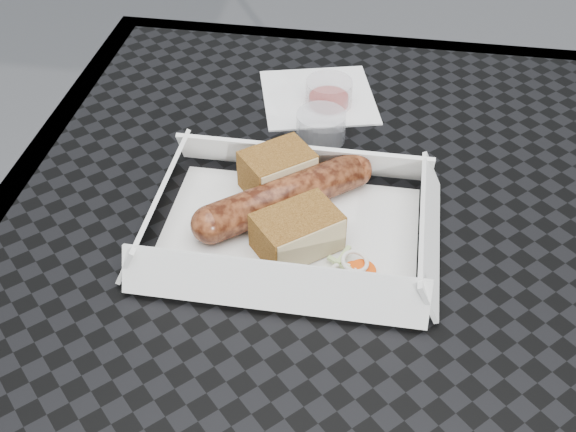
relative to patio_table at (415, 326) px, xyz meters
name	(u,v)px	position (x,y,z in m)	size (l,w,h in m)	color
patio_table	(415,326)	(0.00, 0.00, 0.00)	(0.80, 0.80, 0.74)	black
food_tray	(290,233)	(-0.12, 0.02, 0.08)	(0.22, 0.15, 0.00)	white
bratwurst	(285,196)	(-0.13, 0.05, 0.10)	(0.15, 0.13, 0.03)	brown
bread_near	(277,171)	(-0.14, 0.08, 0.10)	(0.06, 0.04, 0.04)	brown
bread_far	(297,232)	(-0.11, 0.00, 0.10)	(0.07, 0.05, 0.03)	brown
veg_garnish	(347,268)	(-0.06, -0.02, 0.08)	(0.03, 0.03, 0.00)	#E54909
napkin	(318,97)	(-0.12, 0.24, 0.08)	(0.12, 0.12, 0.00)	white
condiment_cup_sauce	(329,94)	(-0.11, 0.23, 0.09)	(0.05, 0.05, 0.03)	#98140B
condiment_cup_empty	(321,127)	(-0.11, 0.17, 0.09)	(0.05, 0.05, 0.03)	silver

